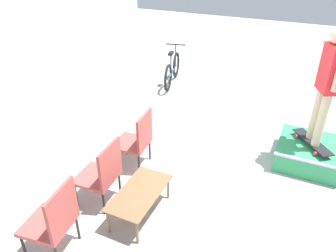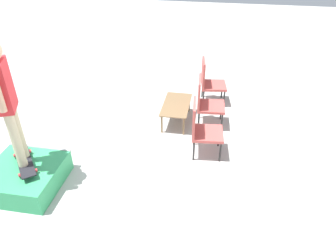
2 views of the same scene
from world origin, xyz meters
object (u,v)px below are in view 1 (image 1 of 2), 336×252
object	(u,v)px
skateboard_on_ramp	(312,142)
coffee_table	(140,194)
patio_chair_left	(54,219)
bicycle	(172,70)
patio_chair_center	(102,172)
skate_ramp_box	(310,153)
patio_chair_right	(137,138)
person_skater	(329,78)

from	to	relation	value
skateboard_on_ramp	coffee_table	xyz separation A→B (m)	(-2.18, 1.95, -0.08)
patio_chair_left	bicycle	xyz separation A→B (m)	(5.33, 0.95, -0.16)
coffee_table	patio_chair_center	bearing A→B (deg)	89.33
skateboard_on_ramp	bicycle	xyz separation A→B (m)	(2.22, 3.47, -0.07)
coffee_table	bicycle	distance (m)	4.65
skate_ramp_box	bicycle	world-z (taller)	bicycle
patio_chair_center	bicycle	world-z (taller)	patio_chair_center
skateboard_on_ramp	patio_chair_right	bearing A→B (deg)	77.34
skate_ramp_box	bicycle	bearing A→B (deg)	58.22
patio_chair_center	coffee_table	bearing A→B (deg)	85.59
skate_ramp_box	patio_chair_left	world-z (taller)	patio_chair_left
coffee_table	patio_chair_right	xyz separation A→B (m)	(0.95, 0.57, 0.17)
patio_chair_center	patio_chair_right	size ratio (longest dim) A/B	1.00
skate_ramp_box	bicycle	distance (m)	4.11
patio_chair_center	patio_chair_right	distance (m)	0.94
patio_chair_center	patio_chair_right	world-z (taller)	same
skateboard_on_ramp	patio_chair_right	distance (m)	2.80
person_skater	bicycle	world-z (taller)	person_skater
skateboard_on_ramp	patio_chair_right	size ratio (longest dim) A/B	0.80
skateboard_on_ramp	patio_chair_center	world-z (taller)	patio_chair_center
person_skater	patio_chair_center	world-z (taller)	person_skater
bicycle	person_skater	bearing A→B (deg)	-134.83
patio_chair_left	patio_chair_right	size ratio (longest dim) A/B	1.00
person_skater	patio_chair_right	bearing A→B (deg)	92.18
skateboard_on_ramp	patio_chair_left	distance (m)	4.00
skate_ramp_box	skateboard_on_ramp	size ratio (longest dim) A/B	1.38
person_skater	skate_ramp_box	bearing A→B (deg)	-41.12
coffee_table	patio_chair_center	xyz separation A→B (m)	(0.01, 0.57, 0.17)
skateboard_on_ramp	patio_chair_right	xyz separation A→B (m)	(-1.23, 2.52, 0.09)
patio_chair_right	patio_chair_center	bearing A→B (deg)	-5.32
person_skater	patio_chair_center	xyz separation A→B (m)	(-2.17, 2.52, -1.00)
coffee_table	patio_chair_left	size ratio (longest dim) A/B	1.02
skate_ramp_box	person_skater	xyz separation A→B (m)	(-0.06, 0.02, 1.35)
person_skater	patio_chair_center	distance (m)	3.47
bicycle	skate_ramp_box	bearing A→B (deg)	-133.96
patio_chair_right	bicycle	size ratio (longest dim) A/B	0.61
person_skater	bicycle	xyz separation A→B (m)	(2.22, 3.47, -1.17)
patio_chair_right	bicycle	world-z (taller)	patio_chair_right
coffee_table	patio_chair_left	xyz separation A→B (m)	(-0.93, 0.57, 0.17)
person_skater	bicycle	distance (m)	4.28
skate_ramp_box	patio_chair_left	distance (m)	4.07
patio_chair_right	skate_ramp_box	bearing A→B (deg)	111.52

